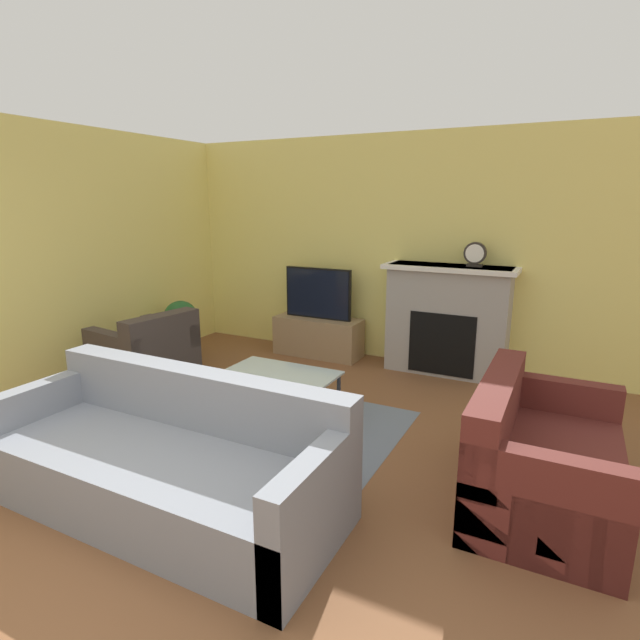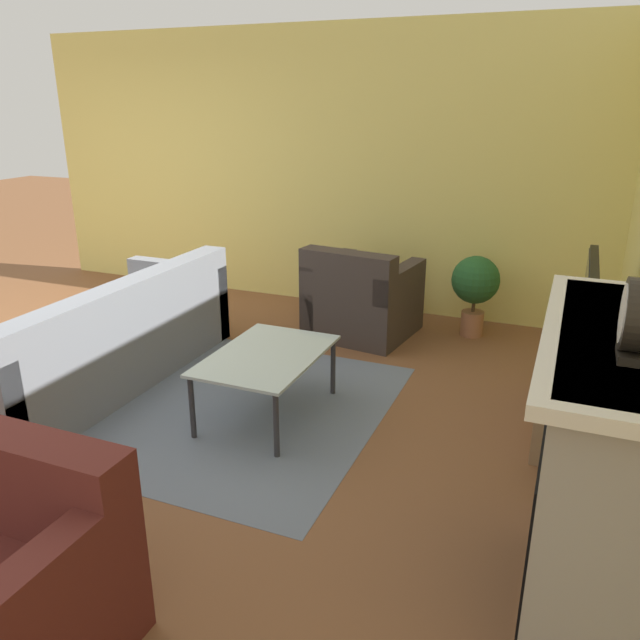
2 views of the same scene
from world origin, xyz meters
The scene contains 13 objects.
ground_plane centered at (0.00, 0.00, 0.00)m, with size 20.00×20.00×0.00m, color brown.
wall_back centered at (0.00, 4.60, 1.35)m, with size 8.27×0.06×2.70m.
wall_left centered at (-2.67, 2.29, 1.35)m, with size 0.06×7.57×2.70m.
area_rug centered at (-0.16, 2.19, 0.00)m, with size 2.20×1.86×0.00m.
fireplace centered at (0.86, 4.36, 0.65)m, with size 1.44×0.48×1.24m.
tv_stand centered at (-0.74, 4.28, 0.24)m, with size 1.11×0.42×0.49m.
tv centered at (-0.74, 4.28, 0.81)m, with size 0.89×0.06×0.64m.
couch_sectional centered at (-0.14, 0.97, 0.29)m, with size 2.38×0.95×0.82m.
couch_loveseat centered at (2.01, 2.07, 0.29)m, with size 0.87×1.39×0.82m.
armchair_by_window centered at (-1.84, 2.47, 0.30)m, with size 0.93×0.95×0.82m.
coffee_table centered at (-0.16, 2.38, 0.40)m, with size 1.00×0.66×0.44m.
potted_plant centered at (-2.21, 3.40, 0.48)m, with size 0.42×0.42×0.73m.
mantel_clock centered at (1.11, 4.36, 1.38)m, with size 0.23×0.07×0.26m.
Camera 1 is at (2.07, -1.17, 1.94)m, focal length 28.00 mm.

